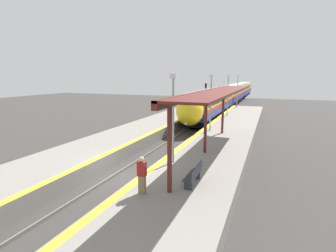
{
  "coord_description": "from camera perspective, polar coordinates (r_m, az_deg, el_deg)",
  "views": [
    {
      "loc": [
        7.54,
        -12.43,
        5.8
      ],
      "look_at": [
        0.6,
        5.18,
        2.17
      ],
      "focal_mm": 28.0,
      "sensor_mm": 36.0,
      "label": 1
    }
  ],
  "objects": [
    {
      "name": "ground_plane",
      "position": [
        15.66,
        -9.2,
        -11.05
      ],
      "size": [
        120.0,
        120.0,
        0.0
      ],
      "primitive_type": "plane",
      "color": "#383533"
    },
    {
      "name": "rail_left",
      "position": [
        15.99,
        -11.47,
        -10.36
      ],
      "size": [
        0.08,
        90.0,
        0.15
      ],
      "primitive_type": "cube",
      "color": "slate",
      "rests_on": "ground_plane"
    },
    {
      "name": "rail_right",
      "position": [
        15.3,
        -6.84,
        -11.22
      ],
      "size": [
        0.08,
        90.0,
        0.15
      ],
      "primitive_type": "cube",
      "color": "slate",
      "rests_on": "ground_plane"
    },
    {
      "name": "train",
      "position": [
        55.92,
        13.82,
        6.91
      ],
      "size": [
        2.84,
        63.72,
        3.95
      ],
      "color": "black",
      "rests_on": "ground_plane"
    },
    {
      "name": "platform_right",
      "position": [
        13.97,
        5.5,
        -11.62
      ],
      "size": [
        4.67,
        64.0,
        0.95
      ],
      "color": "gray",
      "rests_on": "ground_plane"
    },
    {
      "name": "platform_left",
      "position": [
        17.76,
        -20.43,
        -7.31
      ],
      "size": [
        4.5,
        64.0,
        0.95
      ],
      "color": "gray",
      "rests_on": "ground_plane"
    },
    {
      "name": "platform_bench",
      "position": [
        12.1,
        5.74,
        -10.42
      ],
      "size": [
        0.44,
        1.74,
        0.89
      ],
      "color": "#2D333D",
      "rests_on": "platform_right"
    },
    {
      "name": "person_waiting",
      "position": [
        11.08,
        -5.7,
        -10.52
      ],
      "size": [
        0.36,
        0.22,
        1.61
      ],
      "color": "#7F6647",
      "rests_on": "platform_right"
    },
    {
      "name": "railway_signal",
      "position": [
        42.14,
        8.18,
        6.69
      ],
      "size": [
        0.28,
        0.28,
        4.65
      ],
      "color": "#59595E",
      "rests_on": "ground_plane"
    },
    {
      "name": "lamppost_near",
      "position": [
        14.47,
        1.14,
        2.95
      ],
      "size": [
        0.36,
        0.2,
        4.97
      ],
      "color": "#9E9EA3",
      "rests_on": "platform_right"
    },
    {
      "name": "lamppost_mid",
      "position": [
        23.65,
        9.31,
        5.89
      ],
      "size": [
        0.36,
        0.2,
        4.97
      ],
      "color": "#9E9EA3",
      "rests_on": "platform_right"
    },
    {
      "name": "lamppost_far",
      "position": [
        33.07,
        12.9,
        7.14
      ],
      "size": [
        0.36,
        0.2,
        4.97
      ],
      "color": "#9E9EA3",
      "rests_on": "platform_right"
    },
    {
      "name": "lamppost_farthest",
      "position": [
        42.56,
        14.9,
        7.82
      ],
      "size": [
        0.36,
        0.2,
        4.97
      ],
      "color": "#9E9EA3",
      "rests_on": "platform_right"
    },
    {
      "name": "station_canopy",
      "position": [
        16.37,
        10.29,
        6.75
      ],
      "size": [
        2.02,
        15.61,
        4.02
      ],
      "color": "#511E19",
      "rests_on": "platform_right"
    }
  ]
}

